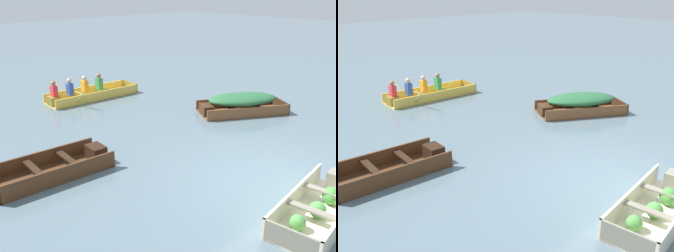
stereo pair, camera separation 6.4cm
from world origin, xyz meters
TOP-DOWN VIEW (x-y plane):
  - ground_plane at (0.00, 0.00)m, footprint 80.00×80.00m
  - dinghy_cream_foreground at (-0.45, -1.23)m, footprint 2.81×1.28m
  - skiff_wooden_brown_near_moored at (3.41, 3.36)m, footprint 3.11×2.54m
  - skiff_dark_varnish_mid_moored at (-3.24, 3.73)m, footprint 2.75×1.33m
  - rowboat_yellow_with_crew at (0.54, 8.39)m, footprint 3.56×2.27m

SIDE VIEW (x-z plane):
  - ground_plane at x=0.00m, z-range 0.00..0.00m
  - skiff_dark_varnish_mid_moored at x=-3.24m, z-range -0.06..0.34m
  - dinghy_cream_foreground at x=-0.45m, z-range -0.04..0.37m
  - rowboat_yellow_with_crew at x=0.54m, z-range -0.23..0.68m
  - skiff_wooden_brown_near_moored at x=3.41m, z-range 0.05..0.72m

